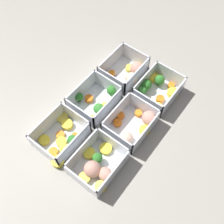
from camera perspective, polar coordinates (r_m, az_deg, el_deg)
The scene contains 7 objects.
ground_plane at distance 0.89m, azimuth -0.00°, elevation -0.80°, with size 4.00×4.00×0.00m, color gray.
container_near_left at distance 0.97m, azimuth 3.36°, elevation 8.76°, with size 0.17×0.14×0.07m.
container_near_center at distance 0.90m, azimuth -3.58°, elevation 2.43°, with size 0.16×0.13×0.07m.
container_near_right at distance 0.85m, azimuth -10.90°, elevation -5.37°, with size 0.17×0.14×0.07m.
container_far_left at distance 0.94m, azimuth 9.71°, elevation 4.99°, with size 0.16×0.14×0.07m.
container_far_center at distance 0.85m, azimuth 4.85°, elevation -2.70°, with size 0.15×0.14×0.07m.
container_far_right at distance 0.80m, azimuth -3.29°, elevation -11.59°, with size 0.16×0.14×0.07m.
Camera 1 is at (0.35, 0.27, 0.78)m, focal length 42.00 mm.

